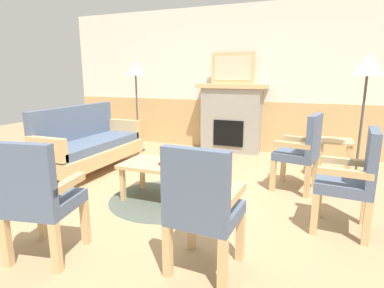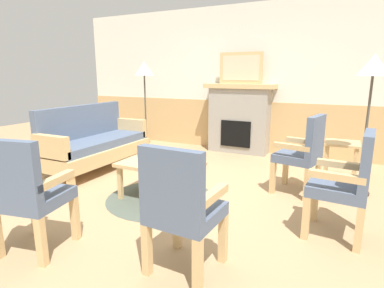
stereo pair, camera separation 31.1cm
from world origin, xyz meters
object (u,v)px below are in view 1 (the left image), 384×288
at_px(floor_lamp_by_chairs, 367,74).
at_px(armchair_by_window_left, 302,149).
at_px(armchair_near_fireplace, 353,176).
at_px(couch, 89,145).
at_px(book_on_table, 170,164).
at_px(fireplace, 231,117).
at_px(coffee_table, 164,168).
at_px(floor_lamp_by_couch, 136,74).
at_px(framed_picture, 233,68).
at_px(armchair_front_left, 202,205).
at_px(side_table, 335,148).
at_px(armchair_front_center, 38,196).

bearing_deg(floor_lamp_by_chairs, armchair_by_window_left, -155.52).
height_order(armchair_near_fireplace, armchair_by_window_left, same).
relative_size(couch, book_on_table, 8.57).
relative_size(fireplace, coffee_table, 1.35).
relative_size(armchair_by_window_left, floor_lamp_by_couch, 0.58).
relative_size(framed_picture, floor_lamp_by_chairs, 0.48).
distance_m(book_on_table, armchair_near_fireplace, 1.86).
bearing_deg(armchair_by_window_left, coffee_table, -148.02).
distance_m(armchair_near_fireplace, floor_lamp_by_chairs, 1.56).
relative_size(couch, armchair_front_left, 1.84).
xyz_separation_m(armchair_front_left, side_table, (0.99, 2.80, -0.10)).
distance_m(coffee_table, armchair_front_center, 1.50).
distance_m(fireplace, book_on_table, 2.66).
distance_m(book_on_table, side_table, 2.45).
relative_size(couch, armchair_by_window_left, 1.84).
distance_m(framed_picture, armchair_near_fireplace, 3.40).
height_order(book_on_table, floor_lamp_by_chairs, floor_lamp_by_chairs).
distance_m(fireplace, floor_lamp_by_chairs, 2.59).
bearing_deg(book_on_table, fireplace, 89.79).
bearing_deg(book_on_table, floor_lamp_by_couch, 129.44).
xyz_separation_m(fireplace, side_table, (1.78, -0.98, -0.22)).
bearing_deg(floor_lamp_by_chairs, framed_picture, 145.00).
height_order(coffee_table, armchair_near_fireplace, armchair_near_fireplace).
distance_m(armchair_near_fireplace, floor_lamp_by_couch, 4.17).
distance_m(couch, side_table, 3.61).
bearing_deg(fireplace, floor_lamp_by_couch, -159.30).
height_order(coffee_table, book_on_table, book_on_table).
height_order(framed_picture, side_table, framed_picture).
bearing_deg(armchair_near_fireplace, armchair_by_window_left, 117.00).
relative_size(fireplace, armchair_near_fireplace, 1.33).
distance_m(armchair_front_left, armchair_front_center, 1.27).
height_order(book_on_table, armchair_by_window_left, armchair_by_window_left).
bearing_deg(armchair_front_center, framed_picture, 83.86).
bearing_deg(book_on_table, side_table, 42.92).
distance_m(coffee_table, book_on_table, 0.12).
relative_size(armchair_near_fireplace, floor_lamp_by_couch, 0.58).
relative_size(coffee_table, floor_lamp_by_couch, 0.57).
height_order(armchair_front_center, floor_lamp_by_couch, floor_lamp_by_couch).
height_order(fireplace, side_table, fireplace).
relative_size(framed_picture, floor_lamp_by_couch, 0.48).
relative_size(coffee_table, floor_lamp_by_chairs, 0.57).
xyz_separation_m(fireplace, armchair_near_fireplace, (1.85, -2.67, -0.11)).
bearing_deg(floor_lamp_by_chairs, armchair_near_fireplace, -97.55).
bearing_deg(floor_lamp_by_couch, framed_picture, 20.71).
xyz_separation_m(coffee_table, armchair_near_fireplace, (1.96, -0.04, 0.15)).
xyz_separation_m(book_on_table, armchair_front_left, (0.80, -1.13, 0.08)).
bearing_deg(armchair_front_left, side_table, 70.52).
height_order(coffee_table, floor_lamp_by_chairs, floor_lamp_by_chairs).
relative_size(armchair_near_fireplace, side_table, 1.78).
distance_m(side_table, floor_lamp_by_couch, 3.61).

